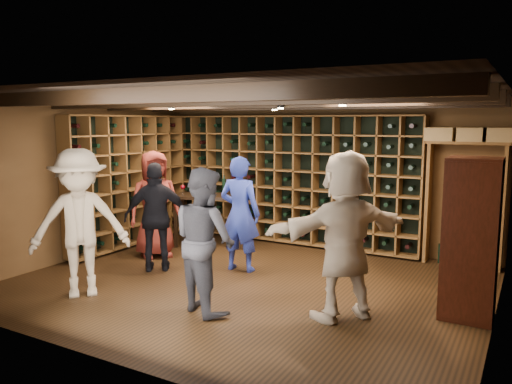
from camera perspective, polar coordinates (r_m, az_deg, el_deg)
The scene contains 13 objects.
ground at distance 6.80m, azimuth -1.13°, elevation -10.44°, with size 6.00×6.00×0.00m, color black.
room_shell at distance 6.50m, azimuth -0.95°, elevation 10.37°, with size 6.00×6.00×6.00m.
wine_rack_back at distance 8.81m, azimuth 3.58°, elevation 1.48°, with size 4.65×0.30×2.20m.
wine_rack_left at distance 8.89m, azimuth -14.31°, elevation 1.30°, with size 0.30×2.65×2.20m.
crate_shelf at distance 7.95m, azimuth 23.02°, elevation 3.17°, with size 1.20×0.32×2.07m.
display_cabinet at distance 5.93m, azimuth 23.27°, elevation -5.28°, with size 0.55×0.50×1.75m.
man_blue_shirt at distance 7.21m, azimuth -1.84°, elevation -2.51°, with size 0.61×0.40×1.67m, color navy.
man_grey_suit at distance 5.71m, azimuth -5.89°, elevation -5.45°, with size 0.80×0.63×1.66m, color black.
guest_red_floral at distance 8.11m, azimuth -11.48°, elevation -1.37°, with size 0.83×0.54×1.70m, color maroon.
guest_woman_black at distance 7.34m, azimuth -11.26°, elevation -2.83°, with size 0.93×0.39×1.58m, color black.
guest_khaki at distance 6.52m, azimuth -19.50°, elevation -3.38°, with size 1.18×0.68×1.83m, color gray.
guest_beige at distance 5.52m, azimuth 10.11°, elevation -4.91°, with size 1.73×0.55×1.86m, color tan.
tasting_table at distance 8.72m, azimuth -5.34°, elevation -1.01°, with size 1.32×1.00×1.18m.
Camera 1 is at (3.27, -5.56, 2.16)m, focal length 35.00 mm.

